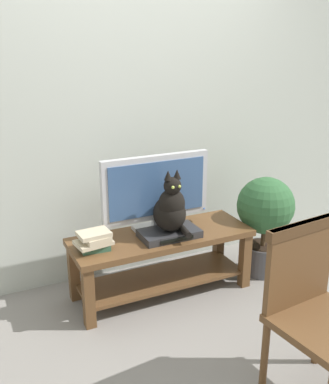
# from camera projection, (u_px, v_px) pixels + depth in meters

# --- Properties ---
(ground_plane) EXTENTS (12.00, 12.00, 0.00)m
(ground_plane) POSITION_uv_depth(u_px,v_px,m) (197.00, 335.00, 2.89)
(ground_plane) COLOR gray
(back_wall) EXTENTS (7.00, 0.12, 2.80)m
(back_wall) POSITION_uv_depth(u_px,v_px,m) (129.00, 95.00, 3.38)
(back_wall) COLOR #B7BCB2
(back_wall) RESTS_ON ground
(tv_stand) EXTENTS (1.32, 0.47, 0.47)m
(tv_stand) POSITION_uv_depth(u_px,v_px,m) (162.00, 252.00, 3.28)
(tv_stand) COLOR brown
(tv_stand) RESTS_ON ground
(tv) EXTENTS (0.81, 0.20, 0.56)m
(tv) POSITION_uv_depth(u_px,v_px,m) (156.00, 191.00, 3.22)
(tv) COLOR #B7B7BC
(tv) RESTS_ON tv_stand
(media_box) EXTENTS (0.42, 0.24, 0.05)m
(media_box) POSITION_uv_depth(u_px,v_px,m) (169.00, 233.00, 3.19)
(media_box) COLOR #2D2D30
(media_box) RESTS_ON tv_stand
(cat) EXTENTS (0.23, 0.32, 0.45)m
(cat) POSITION_uv_depth(u_px,v_px,m) (171.00, 208.00, 3.12)
(cat) COLOR black
(cat) RESTS_ON media_box
(wooden_chair) EXTENTS (0.52, 0.52, 0.93)m
(wooden_chair) POSITION_uv_depth(u_px,v_px,m) (315.00, 302.00, 2.28)
(wooden_chair) COLOR brown
(wooden_chair) RESTS_ON ground
(book_stack) EXTENTS (0.25, 0.20, 0.13)m
(book_stack) POSITION_uv_depth(u_px,v_px,m) (94.00, 240.00, 2.98)
(book_stack) COLOR #38664C
(book_stack) RESTS_ON tv_stand
(potted_plant) EXTENTS (0.45, 0.45, 0.80)m
(potted_plant) POSITION_uv_depth(u_px,v_px,m) (265.00, 216.00, 3.52)
(potted_plant) COLOR #47474C
(potted_plant) RESTS_ON ground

